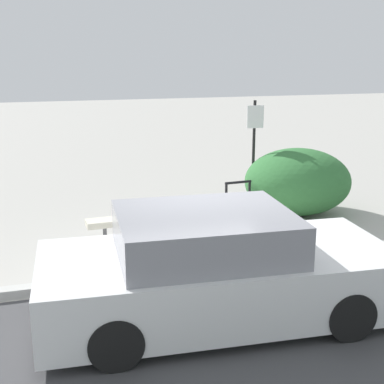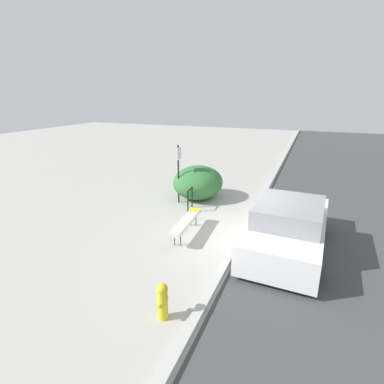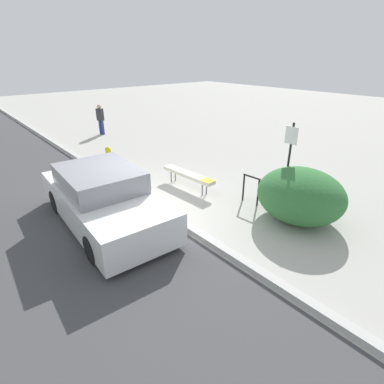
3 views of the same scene
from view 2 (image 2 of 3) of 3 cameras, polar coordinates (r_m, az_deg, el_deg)
name	(u,v)px [view 2 (image 2 of 3)]	position (r m, az deg, el deg)	size (l,w,h in m)	color
ground_plane	(241,237)	(9.29, 9.34, -8.43)	(60.00, 60.00, 0.00)	#ADAAA3
curb	(241,235)	(9.26, 9.36, -8.07)	(60.00, 0.20, 0.13)	#B7B7B2
bench	(186,221)	(9.12, -1.14, -5.63)	(2.08, 0.45, 0.51)	#515156
bike_rack	(190,197)	(11.02, -0.38, -1.01)	(0.55, 0.09, 0.83)	black
sign_post	(179,169)	(11.59, -2.57, 4.48)	(0.36, 0.08, 2.30)	black
fire_hydrant	(163,300)	(6.04, -5.62, -19.82)	(0.36, 0.22, 0.77)	gold
shrub_hedge	(198,182)	(12.27, 1.15, 1.85)	(2.20, 2.01, 1.35)	#337038
parked_car_near	(288,227)	(8.68, 17.84, -6.38)	(4.45, 2.10, 1.40)	black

